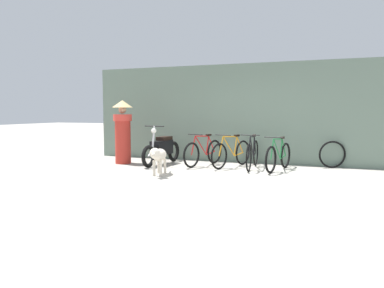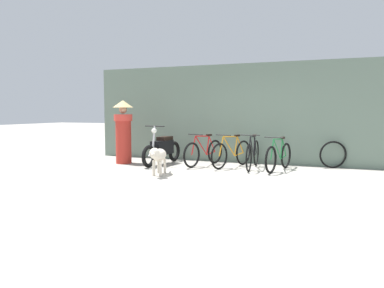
% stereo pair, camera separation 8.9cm
% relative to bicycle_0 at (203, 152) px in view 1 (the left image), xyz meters
% --- Properties ---
extents(ground_plane, '(60.00, 60.00, 0.00)m').
position_rel_bicycle_0_xyz_m(ground_plane, '(1.02, -1.96, -0.35)').
color(ground_plane, '#9E998E').
extents(shop_wall_back, '(9.49, 0.20, 2.74)m').
position_rel_bicycle_0_xyz_m(shop_wall_back, '(1.02, 1.01, 1.02)').
color(shop_wall_back, slate).
rests_on(shop_wall_back, ground).
extents(bicycle_0, '(0.59, 1.62, 0.85)m').
position_rel_bicycle_0_xyz_m(bicycle_0, '(0.00, 0.00, 0.00)').
color(bicycle_0, black).
rests_on(bicycle_0, ground).
extents(bicycle_1, '(0.65, 1.63, 0.86)m').
position_rel_bicycle_0_xyz_m(bicycle_1, '(0.76, 0.02, 0.00)').
color(bicycle_1, black).
rests_on(bicycle_1, ground).
extents(bicycle_2, '(0.46, 1.74, 0.87)m').
position_rel_bicycle_0_xyz_m(bicycle_2, '(1.31, -0.03, 0.02)').
color(bicycle_2, black).
rests_on(bicycle_2, ground).
extents(bicycle_3, '(0.50, 1.61, 0.84)m').
position_rel_bicycle_0_xyz_m(bicycle_3, '(1.97, -0.12, -0.01)').
color(bicycle_3, black).
rests_on(bicycle_3, ground).
extents(motorcycle, '(0.58, 1.91, 1.06)m').
position_rel_bicycle_0_xyz_m(motorcycle, '(-1.13, -0.19, 0.07)').
color(motorcycle, black).
rests_on(motorcycle, ground).
extents(stray_dog, '(0.40, 1.07, 0.64)m').
position_rel_bicycle_0_xyz_m(stray_dog, '(-0.44, -1.78, 0.10)').
color(stray_dog, beige).
rests_on(stray_dog, ground).
extents(person_in_robes, '(0.59, 0.59, 1.73)m').
position_rel_bicycle_0_xyz_m(person_in_robes, '(-2.20, -0.41, 0.58)').
color(person_in_robes, '#B72D23').
rests_on(person_in_robes, ground).
extents(spare_tire_left, '(0.66, 0.31, 0.69)m').
position_rel_bicycle_0_xyz_m(spare_tire_left, '(3.18, 0.76, -0.00)').
color(spare_tire_left, black).
rests_on(spare_tire_left, ground).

